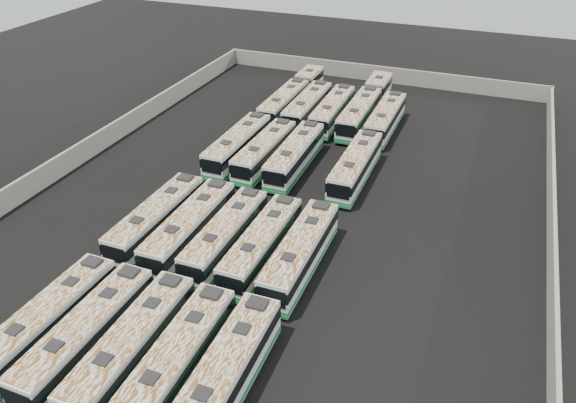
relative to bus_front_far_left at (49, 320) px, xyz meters
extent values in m
plane|color=black|center=(7.67, 20.16, -1.58)|extent=(140.00, 140.00, 0.00)
cube|color=gray|center=(7.67, 56.46, -0.48)|extent=(45.20, 0.30, 2.20)
cube|color=gray|center=(29.97, 20.16, -0.48)|extent=(0.30, 73.20, 2.20)
cube|color=gray|center=(-14.63, 20.16, -0.48)|extent=(0.30, 73.20, 2.20)
cube|color=silver|center=(0.00, 0.00, -0.02)|extent=(2.45, 10.93, 2.50)
cube|color=#1C7644|center=(0.00, 0.00, -0.93)|extent=(2.50, 10.98, 0.38)
cube|color=black|center=(0.00, 0.00, 0.40)|extent=(2.51, 10.99, 0.84)
cube|color=beige|center=(0.00, 0.00, 1.26)|extent=(2.40, 10.71, 0.06)
cube|color=black|center=(-0.04, -2.40, 1.35)|extent=(0.88, 0.88, 0.13)
cube|color=black|center=(0.04, 2.39, 1.35)|extent=(0.88, 0.88, 0.13)
cube|color=black|center=(0.08, 4.57, 1.39)|extent=(1.20, 1.02, 0.24)
cylinder|color=black|center=(0.91, -3.50, -1.13)|extent=(0.27, 0.91, 0.91)
cylinder|color=black|center=(-0.91, 3.50, -1.13)|extent=(0.27, 0.91, 0.91)
cylinder|color=black|center=(1.03, 3.47, -1.13)|extent=(0.27, 0.91, 0.91)
cube|color=silver|center=(3.10, -0.17, 0.02)|extent=(2.38, 11.15, 2.55)
cube|color=#1C7644|center=(3.10, -0.17, -0.91)|extent=(2.43, 11.20, 0.39)
cube|color=black|center=(3.10, -0.17, 0.44)|extent=(2.44, 11.21, 0.85)
cube|color=black|center=(3.07, -5.76, 0.32)|extent=(2.04, 0.07, 1.35)
cube|color=beige|center=(3.10, -0.17, 1.32)|extent=(2.34, 10.93, 0.06)
cube|color=black|center=(3.09, -2.62, 1.42)|extent=(0.89, 0.89, 0.13)
cube|color=black|center=(3.12, 2.28, 1.42)|extent=(0.89, 0.89, 0.13)
cube|color=black|center=(3.13, 4.51, 1.46)|extent=(1.21, 1.03, 0.24)
cylinder|color=black|center=(2.09, -3.73, -1.12)|extent=(0.27, 0.93, 0.93)
cylinder|color=black|center=(4.08, -3.74, -1.12)|extent=(0.27, 0.93, 0.93)
cylinder|color=black|center=(2.13, 3.40, -1.12)|extent=(0.27, 0.93, 0.93)
cylinder|color=black|center=(4.12, 3.39, -1.12)|extent=(0.27, 0.93, 0.93)
cube|color=silver|center=(6.29, 0.03, 0.03)|extent=(2.52, 11.25, 2.57)
cube|color=#1C7644|center=(6.29, 0.03, -0.91)|extent=(2.57, 11.30, 0.39)
cube|color=black|center=(6.29, 0.03, 0.46)|extent=(2.58, 11.31, 0.86)
cube|color=beige|center=(6.29, 0.03, 1.34)|extent=(2.47, 11.03, 0.07)
cube|color=black|center=(6.33, -2.44, 1.44)|extent=(0.90, 0.90, 0.13)
cube|color=black|center=(6.25, 2.50, 1.44)|extent=(0.90, 0.90, 0.13)
cube|color=black|center=(6.21, 4.74, 1.48)|extent=(1.23, 1.05, 0.24)
cylinder|color=black|center=(5.35, -3.58, -1.12)|extent=(0.28, 0.94, 0.93)
cylinder|color=black|center=(5.23, 3.60, -1.12)|extent=(0.28, 0.94, 0.93)
cylinder|color=black|center=(7.23, 3.63, -1.12)|extent=(0.28, 0.94, 0.93)
cube|color=silver|center=(9.42, -0.13, 0.04)|extent=(2.60, 11.31, 2.58)
cube|color=#1C7644|center=(9.42, -0.13, -0.91)|extent=(2.65, 11.37, 0.39)
cube|color=black|center=(9.42, -0.13, 0.46)|extent=(2.66, 11.38, 0.86)
cube|color=beige|center=(9.42, -0.13, 1.36)|extent=(2.54, 11.09, 0.07)
cube|color=black|center=(9.47, -2.61, 1.45)|extent=(0.91, 0.91, 0.13)
cube|color=black|center=(9.36, 2.35, 1.45)|extent=(0.91, 0.91, 0.13)
cube|color=black|center=(9.31, 4.60, 1.50)|extent=(1.24, 1.06, 0.24)
cylinder|color=black|center=(8.34, 3.45, -1.11)|extent=(0.28, 0.94, 0.94)
cylinder|color=black|center=(10.34, 3.49, -1.11)|extent=(0.28, 0.94, 0.94)
cube|color=silver|center=(12.53, -0.02, 0.05)|extent=(2.61, 11.43, 2.61)
cube|color=#1C7644|center=(12.53, -0.02, -0.90)|extent=(2.67, 11.49, 0.40)
cube|color=black|center=(12.53, -0.02, 0.49)|extent=(2.68, 11.50, 0.87)
cube|color=beige|center=(12.53, -0.02, 1.39)|extent=(2.56, 11.21, 0.07)
cube|color=black|center=(12.58, -2.52, 1.48)|extent=(0.92, 0.92, 0.13)
cube|color=black|center=(12.48, 2.49, 1.48)|extent=(0.92, 0.92, 0.13)
cube|color=black|center=(12.43, 4.76, 1.53)|extent=(1.26, 1.07, 0.25)
cylinder|color=black|center=(11.44, 3.60, -1.11)|extent=(0.29, 0.95, 0.95)
cylinder|color=black|center=(13.47, 3.65, -1.11)|extent=(0.29, 0.95, 0.95)
cube|color=silver|center=(-0.09, 12.56, 0.02)|extent=(2.44, 11.20, 2.56)
cube|color=#1C7644|center=(-0.09, 12.56, -0.91)|extent=(2.49, 11.25, 0.39)
cube|color=black|center=(-0.09, 12.56, 0.45)|extent=(2.50, 11.26, 0.86)
cube|color=black|center=(-0.14, 6.96, 0.33)|extent=(2.05, 0.08, 1.35)
cube|color=#1C7644|center=(-0.14, 6.96, -1.10)|extent=(2.33, 0.12, 0.26)
cube|color=beige|center=(-0.09, 12.56, 1.33)|extent=(2.39, 10.97, 0.07)
cube|color=black|center=(-0.11, 10.11, 1.43)|extent=(0.89, 0.89, 0.13)
cube|color=black|center=(-0.06, 15.02, 1.43)|extent=(0.89, 0.89, 0.13)
cube|color=black|center=(-0.04, 17.26, 1.47)|extent=(1.22, 1.04, 0.24)
cylinder|color=black|center=(-1.12, 9.00, -1.12)|extent=(0.27, 0.93, 0.93)
cylinder|color=black|center=(0.87, 8.98, -1.12)|extent=(0.27, 0.93, 0.93)
cylinder|color=black|center=(-1.05, 16.15, -1.12)|extent=(0.27, 0.93, 0.93)
cylinder|color=black|center=(0.94, 16.13, -1.12)|extent=(0.27, 0.93, 0.93)
cube|color=silver|center=(3.08, 12.44, 0.05)|extent=(2.49, 11.40, 2.61)
cube|color=#1C7644|center=(3.08, 12.44, -0.90)|extent=(2.54, 11.45, 0.40)
cube|color=black|center=(3.08, 12.44, 0.48)|extent=(2.55, 11.46, 0.87)
cube|color=black|center=(3.14, 6.73, 0.36)|extent=(2.09, 0.08, 1.38)
cube|color=#1C7644|center=(3.14, 6.73, -1.09)|extent=(2.37, 0.12, 0.27)
cube|color=beige|center=(3.08, 12.44, 1.39)|extent=(2.44, 11.18, 0.07)
cube|color=black|center=(3.11, 9.94, 1.48)|extent=(0.91, 0.91, 0.13)
cube|color=black|center=(3.06, 14.95, 1.48)|extent=(0.91, 0.91, 0.13)
cube|color=black|center=(3.03, 17.22, 1.53)|extent=(1.24, 1.06, 0.25)
cylinder|color=black|center=(2.10, 8.79, -1.11)|extent=(0.28, 0.95, 0.95)
cylinder|color=black|center=(4.13, 8.81, -1.11)|extent=(0.28, 0.95, 0.95)
cylinder|color=black|center=(2.03, 16.07, -1.11)|extent=(0.28, 0.95, 0.95)
cylinder|color=black|center=(4.06, 16.09, -1.11)|extent=(0.28, 0.95, 0.95)
cube|color=silver|center=(6.18, 12.57, -0.01)|extent=(2.28, 10.92, 2.50)
cube|color=#1C7644|center=(6.18, 12.57, -0.93)|extent=(2.33, 10.97, 0.38)
cube|color=black|center=(6.18, 12.57, 0.40)|extent=(2.34, 10.98, 0.84)
cube|color=black|center=(6.18, 7.09, 0.28)|extent=(2.00, 0.06, 1.32)
cube|color=#1C7644|center=(6.18, 7.09, -1.11)|extent=(2.27, 0.10, 0.25)
cube|color=beige|center=(6.18, 12.57, 1.26)|extent=(2.23, 10.70, 0.06)
cube|color=black|center=(6.18, 10.17, 1.36)|extent=(0.86, 0.86, 0.13)
cube|color=black|center=(6.18, 14.97, 1.36)|extent=(0.86, 0.86, 0.13)
cube|color=black|center=(6.18, 17.15, 1.40)|extent=(1.18, 1.00, 0.24)
cylinder|color=black|center=(5.20, 9.08, -1.13)|extent=(0.25, 0.91, 0.91)
cylinder|color=black|center=(7.15, 9.08, -1.13)|extent=(0.25, 0.91, 0.91)
cylinder|color=black|center=(5.20, 16.06, -1.13)|extent=(0.25, 0.91, 0.91)
cylinder|color=black|center=(7.15, 16.06, -1.13)|extent=(0.25, 0.91, 0.91)
cube|color=silver|center=(9.29, 12.51, -0.01)|extent=(2.33, 10.93, 2.50)
cube|color=#1C7644|center=(9.29, 12.51, -0.93)|extent=(2.38, 10.98, 0.38)
cube|color=black|center=(9.29, 12.51, 0.40)|extent=(2.39, 10.99, 0.84)
cube|color=black|center=(9.26, 7.04, 0.28)|extent=(2.00, 0.07, 1.32)
cube|color=#1C7644|center=(9.26, 7.04, -1.11)|extent=(2.28, 0.11, 0.25)
cube|color=beige|center=(9.29, 12.51, 1.27)|extent=(2.29, 10.71, 0.06)
cube|color=black|center=(9.28, 10.11, 1.36)|extent=(0.87, 0.87, 0.13)
cube|color=black|center=(9.30, 14.92, 1.36)|extent=(0.87, 0.87, 0.13)
cube|color=black|center=(9.31, 17.10, 1.40)|extent=(1.19, 1.01, 0.24)
cylinder|color=black|center=(8.30, 9.03, -1.13)|extent=(0.26, 0.91, 0.91)
cylinder|color=black|center=(10.25, 9.02, -1.13)|extent=(0.26, 0.91, 0.91)
cylinder|color=black|center=(8.34, 16.01, -1.13)|extent=(0.26, 0.91, 0.91)
cylinder|color=black|center=(10.28, 16.00, -1.13)|extent=(0.26, 0.91, 0.91)
cube|color=silver|center=(12.43, 12.48, 0.04)|extent=(2.41, 11.29, 2.58)
cube|color=#1C7644|center=(12.43, 12.48, -0.91)|extent=(2.46, 11.34, 0.39)
cube|color=black|center=(12.43, 12.48, 0.47)|extent=(2.47, 11.35, 0.86)
cube|color=black|center=(12.46, 6.83, 0.34)|extent=(2.07, 0.07, 1.36)
cube|color=#1C7644|center=(12.46, 6.83, -1.09)|extent=(2.35, 0.11, 0.26)
cube|color=beige|center=(12.43, 12.48, 1.36)|extent=(2.36, 11.06, 0.07)
cube|color=black|center=(12.44, 10.00, 1.45)|extent=(0.90, 0.90, 0.13)
cube|color=black|center=(12.42, 14.96, 1.45)|extent=(0.90, 0.90, 0.13)
cube|color=black|center=(12.41, 17.22, 1.50)|extent=(1.23, 1.04, 0.24)
cylinder|color=black|center=(11.44, 8.87, -1.11)|extent=(0.27, 0.94, 0.94)
cylinder|color=black|center=(13.45, 8.88, -1.11)|extent=(0.27, 0.94, 0.94)
cylinder|color=black|center=(11.41, 16.09, -1.11)|extent=(0.27, 0.94, 0.94)
cylinder|color=black|center=(13.42, 16.10, -1.11)|extent=(0.27, 0.94, 0.94)
cube|color=silver|center=(0.01, 27.44, 0.05)|extent=(2.39, 11.37, 2.60)
cube|color=#1C7644|center=(0.01, 27.44, -0.90)|extent=(2.44, 11.42, 0.40)
cube|color=black|center=(0.01, 27.44, 0.48)|extent=(2.45, 11.43, 0.87)
cube|color=black|center=(0.00, 21.74, 0.36)|extent=(2.08, 0.06, 1.37)
cube|color=#1C7644|center=(0.00, 21.74, -1.09)|extent=(2.37, 0.10, 0.27)
cube|color=beige|center=(0.01, 27.44, 1.38)|extent=(2.34, 11.14, 0.07)
cube|color=black|center=(0.00, 24.94, 1.48)|extent=(0.90, 0.90, 0.13)
cube|color=black|center=(0.01, 29.94, 1.48)|extent=(0.90, 0.90, 0.13)
cube|color=black|center=(0.02, 32.21, 1.52)|extent=(1.23, 1.04, 0.25)
cylinder|color=black|center=(-1.01, 23.80, -1.11)|extent=(0.27, 0.95, 0.95)
cylinder|color=black|center=(1.02, 23.80, -1.11)|extent=(0.27, 0.95, 0.95)
cylinder|color=black|center=(-1.00, 31.08, -1.11)|extent=(0.27, 0.95, 0.95)
cylinder|color=black|center=(1.03, 31.07, -1.11)|extent=(0.27, 0.95, 0.95)
cube|color=silver|center=(3.08, 27.29, -0.01)|extent=(2.47, 10.98, 2.51)
cube|color=#1C7644|center=(3.08, 27.29, -0.93)|extent=(2.52, 11.03, 0.38)
cube|color=black|center=(3.08, 27.29, 0.41)|extent=(2.53, 11.04, 0.84)
cube|color=black|center=(2.98, 21.80, 0.29)|extent=(2.01, 0.09, 1.32)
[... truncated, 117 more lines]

